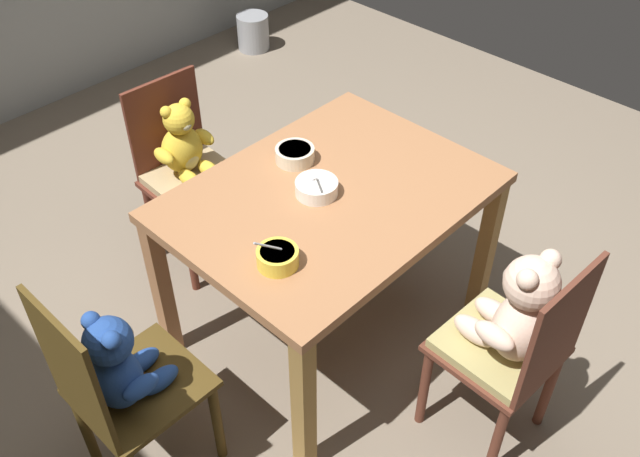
% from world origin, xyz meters
% --- Properties ---
extents(ground_plane, '(5.20, 5.20, 0.04)m').
position_xyz_m(ground_plane, '(0.00, 0.00, -0.02)').
color(ground_plane, '#796A59').
extents(dining_table, '(1.15, 0.86, 0.73)m').
position_xyz_m(dining_table, '(0.00, 0.00, 0.64)').
color(dining_table, '#9E6842').
rests_on(dining_table, ground_plane).
extents(teddy_chair_near_front, '(0.40, 0.39, 0.89)m').
position_xyz_m(teddy_chair_near_front, '(0.05, -0.78, 0.58)').
color(teddy_chair_near_front, '#5A2E20').
rests_on(teddy_chair_near_front, ground_plane).
extents(teddy_chair_far_center, '(0.40, 0.38, 0.87)m').
position_xyz_m(teddy_chair_far_center, '(-0.08, 0.78, 0.53)').
color(teddy_chair_far_center, '#59291C').
rests_on(teddy_chair_far_center, ground_plane).
extents(teddy_chair_near_left, '(0.39, 0.36, 0.92)m').
position_xyz_m(teddy_chair_near_left, '(-0.94, 0.01, 0.54)').
color(teddy_chair_near_left, '#4A3714').
rests_on(teddy_chair_near_left, ground_plane).
extents(porridge_bowl_yellow_near_left, '(0.14, 0.14, 0.13)m').
position_xyz_m(porridge_bowl_yellow_near_left, '(-0.39, -0.13, 0.77)').
color(porridge_bowl_yellow_near_left, yellow).
rests_on(porridge_bowl_yellow_near_left, dining_table).
extents(porridge_bowl_cream_far_center, '(0.15, 0.15, 0.06)m').
position_xyz_m(porridge_bowl_cream_far_center, '(0.05, 0.23, 0.76)').
color(porridge_bowl_cream_far_center, beige).
rests_on(porridge_bowl_cream_far_center, dining_table).
extents(porridge_bowl_white_center, '(0.16, 0.16, 0.13)m').
position_xyz_m(porridge_bowl_white_center, '(-0.04, 0.03, 0.76)').
color(porridge_bowl_white_center, white).
rests_on(porridge_bowl_white_center, dining_table).
extents(metal_pail, '(0.22, 0.22, 0.24)m').
position_xyz_m(metal_pail, '(1.51, 2.15, 0.12)').
color(metal_pail, '#93969B').
rests_on(metal_pail, ground_plane).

